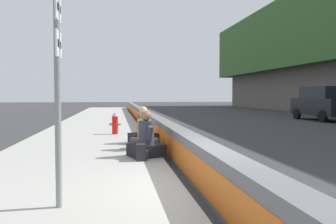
{
  "coord_description": "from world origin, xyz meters",
  "views": [
    {
      "loc": [
        -6.03,
        1.62,
        1.74
      ],
      "look_at": [
        5.0,
        0.04,
        1.2
      ],
      "focal_mm": 38.74,
      "sensor_mm": 36.0,
      "label": 1
    }
  ],
  "objects_px": {
    "backpack": "(141,152)",
    "route_sign_post": "(58,59)",
    "parked_car_fourth": "(322,103)",
    "seated_person_foreground": "(146,142)",
    "fire_hydrant": "(115,123)",
    "seated_person_middle": "(144,137)",
    "seated_person_rear": "(143,132)"
  },
  "relations": [
    {
      "from": "seated_person_foreground",
      "to": "parked_car_fourth",
      "type": "xyz_separation_m",
      "value": [
        13.27,
        -12.94,
        0.67
      ]
    },
    {
      "from": "seated_person_rear",
      "to": "backpack",
      "type": "bearing_deg",
      "value": 174.78
    },
    {
      "from": "seated_person_foreground",
      "to": "backpack",
      "type": "bearing_deg",
      "value": 162.97
    },
    {
      "from": "seated_person_foreground",
      "to": "backpack",
      "type": "xyz_separation_m",
      "value": [
        -0.55,
        0.17,
        -0.18
      ]
    },
    {
      "from": "route_sign_post",
      "to": "seated_person_middle",
      "type": "height_order",
      "value": "route_sign_post"
    },
    {
      "from": "seated_person_middle",
      "to": "parked_car_fourth",
      "type": "xyz_separation_m",
      "value": [
        12.02,
        -12.89,
        0.69
      ]
    },
    {
      "from": "seated_person_middle",
      "to": "seated_person_rear",
      "type": "bearing_deg",
      "value": -3.07
    },
    {
      "from": "parked_car_fourth",
      "to": "route_sign_post",
      "type": "bearing_deg",
      "value": 140.04
    },
    {
      "from": "fire_hydrant",
      "to": "parked_car_fourth",
      "type": "bearing_deg",
      "value": -60.52
    },
    {
      "from": "parked_car_fourth",
      "to": "seated_person_foreground",
      "type": "bearing_deg",
      "value": 135.71
    },
    {
      "from": "seated_person_middle",
      "to": "parked_car_fourth",
      "type": "relative_size",
      "value": 0.23
    },
    {
      "from": "route_sign_post",
      "to": "seated_person_foreground",
      "type": "height_order",
      "value": "route_sign_post"
    },
    {
      "from": "route_sign_post",
      "to": "seated_person_foreground",
      "type": "xyz_separation_m",
      "value": [
        4.06,
        -1.57,
        -1.72
      ]
    },
    {
      "from": "seated_person_middle",
      "to": "seated_person_rear",
      "type": "distance_m",
      "value": 1.36
    },
    {
      "from": "seated_person_foreground",
      "to": "seated_person_middle",
      "type": "xyz_separation_m",
      "value": [
        1.25,
        -0.05,
        -0.01
      ]
    },
    {
      "from": "fire_hydrant",
      "to": "seated_person_middle",
      "type": "xyz_separation_m",
      "value": [
        -4.24,
        -0.86,
        -0.09
      ]
    },
    {
      "from": "route_sign_post",
      "to": "fire_hydrant",
      "type": "distance_m",
      "value": 9.72
    },
    {
      "from": "fire_hydrant",
      "to": "backpack",
      "type": "relative_size",
      "value": 2.2
    },
    {
      "from": "route_sign_post",
      "to": "seated_person_rear",
      "type": "bearing_deg",
      "value": -14.25
    },
    {
      "from": "route_sign_post",
      "to": "seated_person_middle",
      "type": "relative_size",
      "value": 3.15
    },
    {
      "from": "seated_person_foreground",
      "to": "backpack",
      "type": "distance_m",
      "value": 0.6
    },
    {
      "from": "route_sign_post",
      "to": "backpack",
      "type": "relative_size",
      "value": 9.0
    },
    {
      "from": "fire_hydrant",
      "to": "seated_person_foreground",
      "type": "distance_m",
      "value": 5.55
    },
    {
      "from": "seated_person_middle",
      "to": "parked_car_fourth",
      "type": "height_order",
      "value": "parked_car_fourth"
    },
    {
      "from": "seated_person_foreground",
      "to": "seated_person_rear",
      "type": "distance_m",
      "value": 2.61
    },
    {
      "from": "seated_person_foreground",
      "to": "route_sign_post",
      "type": "bearing_deg",
      "value": 158.8
    },
    {
      "from": "backpack",
      "to": "parked_car_fourth",
      "type": "height_order",
      "value": "parked_car_fourth"
    },
    {
      "from": "seated_person_rear",
      "to": "backpack",
      "type": "distance_m",
      "value": 3.18
    },
    {
      "from": "backpack",
      "to": "route_sign_post",
      "type": "bearing_deg",
      "value": 158.16
    },
    {
      "from": "fire_hydrant",
      "to": "seated_person_foreground",
      "type": "relative_size",
      "value": 0.74
    },
    {
      "from": "route_sign_post",
      "to": "seated_person_middle",
      "type": "bearing_deg",
      "value": -16.98
    },
    {
      "from": "seated_person_rear",
      "to": "seated_person_foreground",
      "type": "bearing_deg",
      "value": 177.38
    }
  ]
}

